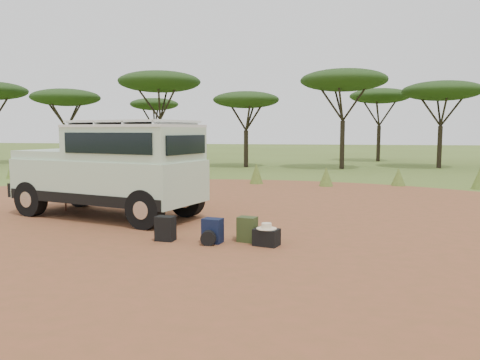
% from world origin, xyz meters
% --- Properties ---
extents(ground, '(140.00, 140.00, 0.00)m').
position_xyz_m(ground, '(0.00, 0.00, 0.00)').
color(ground, '#526524').
rests_on(ground, ground).
extents(dirt_clearing, '(23.00, 23.00, 0.01)m').
position_xyz_m(dirt_clearing, '(0.00, 0.00, 0.00)').
color(dirt_clearing, brown).
rests_on(dirt_clearing, ground).
extents(grass_fringe, '(36.60, 1.60, 0.90)m').
position_xyz_m(grass_fringe, '(0.12, 8.67, 0.40)').
color(grass_fringe, '#526524').
rests_on(grass_fringe, ground).
extents(acacia_treeline, '(46.70, 13.20, 6.26)m').
position_xyz_m(acacia_treeline, '(0.75, 19.81, 4.87)').
color(acacia_treeline, '#2C2319').
rests_on(acacia_treeline, ground).
extents(safari_vehicle, '(5.61, 3.46, 2.57)m').
position_xyz_m(safari_vehicle, '(-2.66, 0.29, 1.24)').
color(safari_vehicle, beige).
rests_on(safari_vehicle, ground).
extents(walking_staff, '(0.28, 0.40, 1.58)m').
position_xyz_m(walking_staff, '(-4.36, 0.79, 0.79)').
color(walking_staff, maroon).
rests_on(walking_staff, ground).
extents(backpack_black, '(0.41, 0.32, 0.52)m').
position_xyz_m(backpack_black, '(-0.39, -2.11, 0.26)').
color(backpack_black, black).
rests_on(backpack_black, ground).
extents(backpack_navy, '(0.44, 0.35, 0.51)m').
position_xyz_m(backpack_navy, '(0.64, -2.13, 0.26)').
color(backpack_navy, '#101C33').
rests_on(backpack_navy, ground).
extents(backpack_olive, '(0.44, 0.36, 0.53)m').
position_xyz_m(backpack_olive, '(1.33, -1.91, 0.26)').
color(backpack_olive, '#35441F').
rests_on(backpack_olive, ground).
extents(duffel_navy, '(0.45, 0.36, 0.47)m').
position_xyz_m(duffel_navy, '(1.29, -1.77, 0.23)').
color(duffel_navy, '#101C33').
rests_on(duffel_navy, ground).
extents(hard_case, '(0.57, 0.47, 0.35)m').
position_xyz_m(hard_case, '(1.76, -2.17, 0.17)').
color(hard_case, black).
rests_on(hard_case, ground).
extents(stuff_sack, '(0.32, 0.32, 0.30)m').
position_xyz_m(stuff_sack, '(0.60, -2.28, 0.15)').
color(stuff_sack, black).
rests_on(stuff_sack, ground).
extents(safari_hat, '(0.41, 0.41, 0.12)m').
position_xyz_m(safari_hat, '(1.76, -2.17, 0.39)').
color(safari_hat, beige).
rests_on(safari_hat, hard_case).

